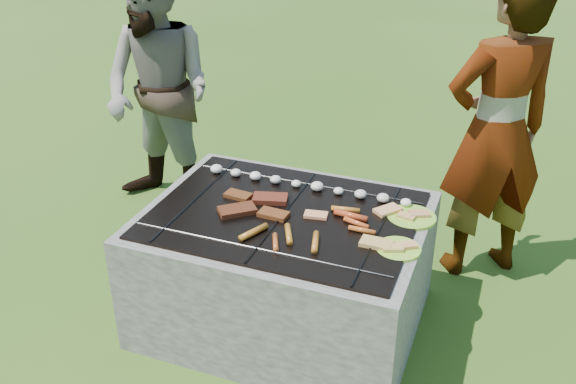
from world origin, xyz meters
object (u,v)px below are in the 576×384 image
Objects in this scene: plate_far at (412,217)px; cook at (497,132)px; plate_near at (398,248)px; bystander at (159,92)px; fire_pit at (284,272)px.

plate_far is 0.16× the size of cook.
plate_near is 1.96m from bystander.
fire_pit is 1.30m from cook.
cook reaches higher than fire_pit.
bystander is (-1.72, 0.65, 0.18)m from plate_far.
plate_near is at bearing -16.56° from bystander.
plate_far is 1.84m from bystander.
fire_pit is at bearing 9.51° from cook.
cook is 2.01m from bystander.
fire_pit is 0.66m from plate_near.
fire_pit is 5.51× the size of plate_near.
plate_near is 0.15× the size of bystander.
cook reaches higher than bystander.
cook is (0.85, 0.83, 0.54)m from fire_pit.
plate_near is at bearing -10.22° from fire_pit.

